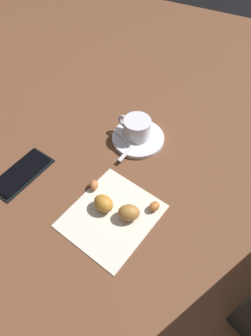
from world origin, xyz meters
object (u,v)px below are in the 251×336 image
object	(u,v)px
saucer	(137,138)
croissant	(117,206)
cell_phone	(22,173)
espresso_cup	(136,128)
sugar_packet	(125,137)
napkin	(112,216)
teaspoon	(138,139)

from	to	relation	value
saucer	croissant	bearing A→B (deg)	13.26
saucer	cell_phone	bearing A→B (deg)	-41.81
espresso_cup	sugar_packet	size ratio (longest dim) A/B	1.33
napkin	croissant	xyz separation A→B (m)	(-0.02, 0.00, 0.02)
teaspoon	napkin	distance (m)	0.22
saucer	cell_phone	world-z (taller)	saucer
espresso_cup	cell_phone	distance (m)	0.29
espresso_cup	teaspoon	xyz separation A→B (m)	(0.01, 0.01, -0.02)
napkin	croissant	distance (m)	0.02
sugar_packet	napkin	world-z (taller)	sugar_packet
napkin	saucer	bearing A→B (deg)	-168.88
teaspoon	sugar_packet	world-z (taller)	teaspoon
saucer	cell_phone	size ratio (longest dim) A/B	0.85
napkin	espresso_cup	bearing A→B (deg)	-168.13
sugar_packet	espresso_cup	bearing A→B (deg)	76.71
saucer	croissant	size ratio (longest dim) A/B	0.78
espresso_cup	croissant	distance (m)	0.22
napkin	cell_phone	size ratio (longest dim) A/B	1.21
teaspoon	croissant	bearing A→B (deg)	12.22
saucer	espresso_cup	size ratio (longest dim) A/B	1.44
espresso_cup	napkin	distance (m)	0.23
espresso_cup	croissant	bearing A→B (deg)	14.02
sugar_packet	cell_phone	world-z (taller)	sugar_packet
espresso_cup	croissant	size ratio (longest dim) A/B	0.54
saucer	espresso_cup	bearing A→B (deg)	-132.25
espresso_cup	saucer	bearing A→B (deg)	47.75
cell_phone	croissant	bearing A→B (deg)	92.32
croissant	cell_phone	distance (m)	0.24
espresso_cup	cell_phone	size ratio (longest dim) A/B	0.59
sugar_packet	napkin	distance (m)	0.21
saucer	teaspoon	world-z (taller)	teaspoon
saucer	napkin	world-z (taller)	saucer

